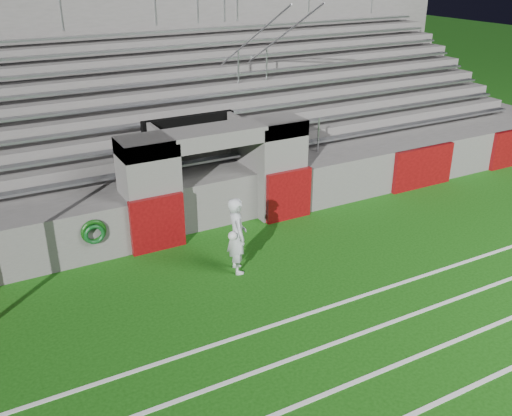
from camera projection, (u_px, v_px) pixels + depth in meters
ground at (288, 288)px, 12.02m from camera, size 90.00×90.00×0.00m
stadium_structure at (156, 127)px, 17.80m from camera, size 26.00×8.48×5.42m
goalkeeper_with_ball at (237, 235)px, 12.33m from camera, size 0.53×0.70×1.75m
hose_coil at (94, 233)px, 12.61m from camera, size 0.57×0.15×0.57m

